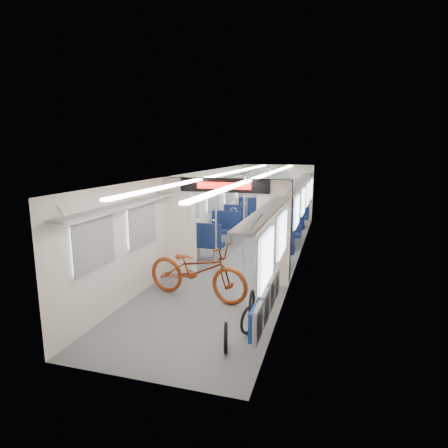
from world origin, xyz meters
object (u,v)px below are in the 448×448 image
at_px(seat_bay_far_right, 293,217).
at_px(stanchion_near_left, 216,226).
at_px(bicycle, 197,270).
at_px(seat_bay_far_left, 244,213).
at_px(bike_hoop_a, 226,339).
at_px(stanchion_far_left, 247,206).
at_px(stanchion_near_right, 244,228).
at_px(bike_hoop_c, 252,305).
at_px(flip_bench, 266,300).
at_px(seat_bay_near_right, 281,235).
at_px(seat_bay_near_left, 216,232).
at_px(bike_hoop_b, 249,321).
at_px(stanchion_far_right, 269,206).

distance_m(seat_bay_far_right, stanchion_near_left, 5.20).
relative_size(bicycle, seat_bay_far_left, 1.00).
height_order(bike_hoop_a, stanchion_near_left, stanchion_near_left).
bearing_deg(stanchion_far_left, stanchion_near_right, -78.10).
bearing_deg(bike_hoop_c, seat_bay_far_left, 104.45).
xyz_separation_m(flip_bench, seat_bay_near_right, (-0.42, 4.65, -0.01)).
relative_size(seat_bay_near_left, seat_bay_far_right, 0.94).
bearing_deg(bike_hoop_b, seat_bay_far_right, 91.10).
relative_size(seat_bay_near_left, stanchion_near_right, 0.95).
bearing_deg(stanchion_far_left, stanchion_far_right, 19.15).
xyz_separation_m(flip_bench, seat_bay_far_right, (-0.42, 7.71, -0.00)).
bearing_deg(seat_bay_far_right, flip_bench, -86.89).
bearing_deg(bike_hoop_c, stanchion_far_left, 104.03).
height_order(seat_bay_near_right, stanchion_far_left, stanchion_far_left).
bearing_deg(bike_hoop_c, bike_hoop_a, -94.65).
height_order(bike_hoop_a, stanchion_near_right, stanchion_near_right).
xyz_separation_m(seat_bay_near_right, seat_bay_far_left, (-1.87, 3.43, -0.01)).
height_order(bicycle, bike_hoop_a, bicycle).
relative_size(seat_bay_far_right, stanchion_near_left, 1.01).
bearing_deg(stanchion_far_right, seat_bay_near_right, -68.12).
bearing_deg(stanchion_far_right, seat_bay_far_right, 67.92).
height_order(flip_bench, stanchion_near_right, stanchion_near_right).
distance_m(seat_bay_far_right, stanchion_far_left, 2.25).
bearing_deg(seat_bay_near_right, bike_hoop_c, -89.19).
distance_m(bike_hoop_b, seat_bay_near_right, 4.71).
distance_m(seat_bay_far_left, stanchion_far_left, 2.28).
bearing_deg(seat_bay_far_left, stanchion_near_left, -83.62).
bearing_deg(stanchion_far_right, bicycle, -96.15).
height_order(stanchion_near_right, stanchion_far_right, same).
relative_size(bike_hoop_a, stanchion_near_right, 0.20).
distance_m(seat_bay_near_left, seat_bay_far_right, 3.64).
xyz_separation_m(stanchion_near_left, stanchion_near_right, (0.67, 0.01, 0.00)).
relative_size(seat_bay_far_left, stanchion_near_left, 0.95).
bearing_deg(stanchion_near_right, seat_bay_far_left, 103.34).
relative_size(flip_bench, seat_bay_near_right, 0.91).
xyz_separation_m(bicycle, stanchion_near_right, (0.57, 1.59, 0.57)).
xyz_separation_m(seat_bay_near_left, stanchion_near_right, (1.27, -1.88, 0.59)).
relative_size(stanchion_near_left, stanchion_near_right, 1.00).
height_order(flip_bench, seat_bay_near_left, seat_bay_near_left).
bearing_deg(seat_bay_near_left, seat_bay_far_left, 90.00).
distance_m(bike_hoop_c, seat_bay_far_right, 7.12).
xyz_separation_m(stanchion_near_left, stanchion_far_right, (0.65, 3.49, 0.00)).
distance_m(seat_bay_near_left, stanchion_near_right, 2.35).
bearing_deg(bicycle, seat_bay_near_right, -8.09).
height_order(bike_hoop_c, stanchion_near_right, stanchion_near_right).
height_order(bicycle, flip_bench, bicycle).
distance_m(flip_bench, seat_bay_far_right, 7.72).
xyz_separation_m(bike_hoop_b, seat_bay_far_right, (-0.15, 7.76, 0.36)).
bearing_deg(bike_hoop_b, bicycle, 138.41).
bearing_deg(stanchion_near_left, seat_bay_near_left, 107.61).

